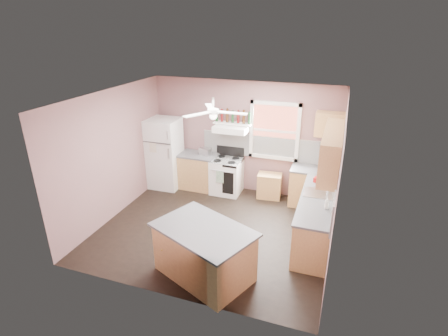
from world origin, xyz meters
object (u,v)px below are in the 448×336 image
(cart, at_px, (269,187))
(island, at_px, (204,253))
(toaster, at_px, (205,152))
(stove, at_px, (227,176))
(refrigerator, at_px, (165,153))

(cart, relative_size, island, 0.37)
(toaster, bearing_deg, stove, 11.64)
(stove, height_order, cart, stove)
(toaster, bearing_deg, refrigerator, -154.86)
(refrigerator, xyz_separation_m, stove, (1.58, 0.15, -0.45))
(refrigerator, bearing_deg, stove, 3.39)
(stove, relative_size, island, 0.58)
(toaster, distance_m, stove, 0.80)
(refrigerator, relative_size, stove, 2.05)
(cart, bearing_deg, stove, 178.24)
(refrigerator, bearing_deg, island, -54.17)
(refrigerator, distance_m, cart, 2.71)
(stove, bearing_deg, cart, 3.96)
(cart, bearing_deg, island, -103.29)
(refrigerator, relative_size, toaster, 6.28)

